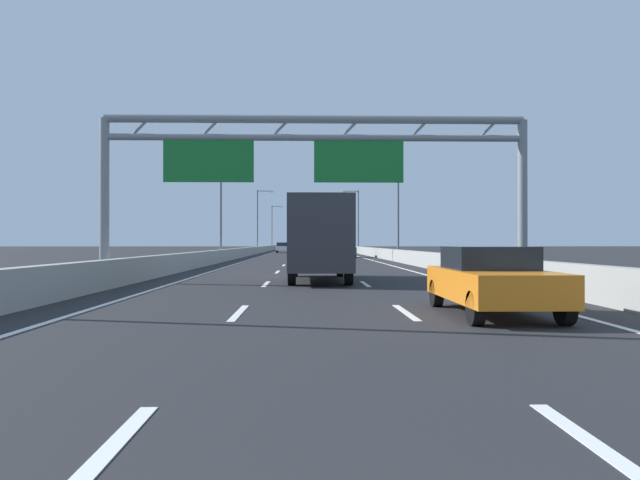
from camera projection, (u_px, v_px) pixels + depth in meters
The scene contains 56 objects.
ground_plane at pixel (308, 252), 100.60m from camera, with size 260.00×260.00×0.00m, color #262628.
lane_dash_left_0 at pixel (92, 468), 4.08m from camera, with size 0.16×3.00×0.01m, color white.
lane_dash_left_1 at pixel (239, 313), 13.08m from camera, with size 0.16×3.00×0.01m, color white.
lane_dash_left_2 at pixel (266, 284), 22.08m from camera, with size 0.16×3.00×0.01m, color white.
lane_dash_left_3 at pixel (277, 272), 31.07m from camera, with size 0.16×3.00×0.01m, color white.
lane_dash_left_4 at pixel (284, 265), 40.07m from camera, with size 0.16×3.00×0.01m, color white.
lane_dash_left_5 at pixel (288, 261), 49.07m from camera, with size 0.16×3.00×0.01m, color white.
lane_dash_left_6 at pixel (291, 258), 58.07m from camera, with size 0.16×3.00×0.01m, color white.
lane_dash_left_7 at pixel (293, 256), 67.06m from camera, with size 0.16×3.00×0.01m, color white.
lane_dash_left_8 at pixel (294, 254), 76.06m from camera, with size 0.16×3.00×0.01m, color white.
lane_dash_left_9 at pixel (295, 253), 85.06m from camera, with size 0.16×3.00×0.01m, color white.
lane_dash_left_10 at pixel (296, 252), 94.06m from camera, with size 0.16×3.00×0.01m, color white.
lane_dash_left_11 at pixel (297, 251), 103.05m from camera, with size 0.16×3.00×0.01m, color white.
lane_dash_left_12 at pixel (298, 251), 112.05m from camera, with size 0.16×3.00×0.01m, color white.
lane_dash_left_13 at pixel (298, 250), 121.05m from camera, with size 0.16×3.00×0.01m, color white.
lane_dash_left_14 at pixel (299, 249), 130.05m from camera, with size 0.16×3.00×0.01m, color white.
lane_dash_left_15 at pixel (299, 249), 139.04m from camera, with size 0.16×3.00×0.01m, color white.
lane_dash_left_16 at pixel (300, 249), 148.04m from camera, with size 0.16×3.00×0.01m, color white.
lane_dash_left_17 at pixel (300, 248), 157.04m from camera, with size 0.16×3.00×0.01m, color white.
lane_dash_right_0 at pixel (622, 464), 4.17m from camera, with size 0.16×3.00×0.01m, color white.
lane_dash_right_1 at pixel (406, 312), 13.17m from camera, with size 0.16×3.00×0.01m, color white.
lane_dash_right_2 at pixel (365, 284), 22.16m from camera, with size 0.16×3.00×0.01m, color white.
lane_dash_right_3 at pixel (348, 272), 31.16m from camera, with size 0.16×3.00×0.01m, color white.
lane_dash_right_4 at pixel (338, 265), 40.16m from camera, with size 0.16×3.00×0.01m, color white.
lane_dash_right_5 at pixel (332, 261), 49.15m from camera, with size 0.16×3.00×0.01m, color white.
lane_dash_right_6 at pixel (328, 258), 58.15m from camera, with size 0.16×3.00×0.01m, color white.
lane_dash_right_7 at pixel (325, 256), 67.15m from camera, with size 0.16×3.00×0.01m, color white.
lane_dash_right_8 at pixel (323, 254), 76.15m from camera, with size 0.16×3.00×0.01m, color white.
lane_dash_right_9 at pixel (321, 253), 85.14m from camera, with size 0.16×3.00×0.01m, color white.
lane_dash_right_10 at pixel (320, 252), 94.14m from camera, with size 0.16×3.00×0.01m, color white.
lane_dash_right_11 at pixel (318, 251), 103.14m from camera, with size 0.16×3.00×0.01m, color white.
lane_dash_right_12 at pixel (317, 251), 112.14m from camera, with size 0.16×3.00×0.01m, color white.
lane_dash_right_13 at pixel (316, 250), 121.13m from camera, with size 0.16×3.00×0.01m, color white.
lane_dash_right_14 at pixel (316, 249), 130.13m from camera, with size 0.16×3.00×0.01m, color white.
lane_dash_right_15 at pixel (315, 249), 139.13m from camera, with size 0.16×3.00×0.01m, color white.
lane_dash_right_16 at pixel (314, 249), 148.13m from camera, with size 0.16×3.00×0.01m, color white.
lane_dash_right_17 at pixel (314, 248), 157.12m from camera, with size 0.16×3.00×0.01m, color white.
edge_line_left at pixel (272, 253), 88.48m from camera, with size 0.16×176.00×0.01m, color white.
edge_line_right at pixel (344, 253), 88.73m from camera, with size 0.16×176.00×0.01m, color white.
barrier_left at pixel (270, 248), 110.43m from camera, with size 0.45×220.00×0.95m.
barrier_right at pixel (345, 248), 110.76m from camera, with size 0.45×220.00×0.95m.
sign_gantry at pixel (308, 156), 23.09m from camera, with size 16.24×0.36×6.36m.
streetlamp_left_mid at pixel (224, 198), 52.68m from camera, with size 2.58×0.28×9.50m.
streetlamp_right_mid at pixel (395, 198), 53.03m from camera, with size 2.58×0.28×9.50m.
streetlamp_left_far at pixel (259, 217), 92.73m from camera, with size 2.58×0.28×9.50m.
streetlamp_right_far at pixel (357, 217), 93.08m from camera, with size 2.58×0.28×9.50m.
streetlamp_left_distant at pixel (273, 225), 132.77m from camera, with size 2.58×0.28×9.50m.
streetlamp_right_distant at pixel (341, 225), 133.13m from camera, with size 2.58×0.28×9.50m.
black_car at pixel (335, 248), 81.61m from camera, with size 1.77×4.39×1.36m.
green_car at pixel (346, 250), 61.24m from camera, with size 1.75×4.33×1.51m.
red_car at pixel (290, 246), 121.09m from camera, with size 1.71×4.22×1.45m.
white_car at pixel (283, 247), 89.68m from camera, with size 1.82×4.36×1.50m.
silver_car at pixel (329, 247), 106.59m from camera, with size 1.71×4.65×1.45m.
orange_car at pixel (492, 280), 12.83m from camera, with size 1.87×4.42×1.43m.
blue_car at pixel (306, 246), 131.08m from camera, with size 1.88×4.61×1.43m.
box_truck at pixel (319, 237), 23.88m from camera, with size 2.30×7.82×3.18m.
Camera 1 is at (-0.37, -0.62, 1.52)m, focal length 34.21 mm.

